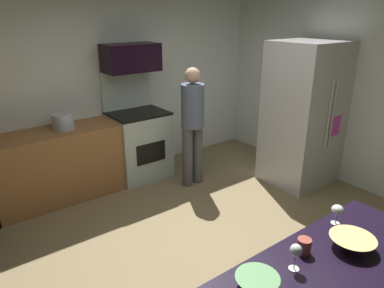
{
  "coord_description": "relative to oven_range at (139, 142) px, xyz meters",
  "views": [
    {
      "loc": [
        -1.92,
        -2.25,
        2.25
      ],
      "look_at": [
        -0.0,
        0.3,
        1.05
      ],
      "focal_mm": 33.01,
      "sensor_mm": 36.0,
      "label": 1
    }
  ],
  "objects": [
    {
      "name": "ground_plane",
      "position": [
        -0.31,
        -1.97,
        -0.52
      ],
      "size": [
        5.2,
        4.8,
        0.02
      ],
      "primitive_type": "cube",
      "color": "olive"
    },
    {
      "name": "wall_back",
      "position": [
        -0.31,
        0.37,
        0.79
      ],
      "size": [
        5.2,
        0.12,
        2.6
      ],
      "primitive_type": "cube",
      "color": "silver",
      "rests_on": "ground"
    },
    {
      "name": "wall_right",
      "position": [
        2.23,
        -1.97,
        0.79
      ],
      "size": [
        0.12,
        4.8,
        2.6
      ],
      "primitive_type": "cube",
      "color": "silver",
      "rests_on": "ground"
    },
    {
      "name": "lower_cabinet_run",
      "position": [
        -1.21,
        0.01,
        -0.06
      ],
      "size": [
        2.4,
        0.6,
        0.9
      ],
      "primitive_type": "cube",
      "color": "#946034",
      "rests_on": "ground"
    },
    {
      "name": "oven_range",
      "position": [
        0.0,
        0.0,
        0.0
      ],
      "size": [
        0.76,
        0.65,
        1.49
      ],
      "color": "#B1C2B5",
      "rests_on": "ground"
    },
    {
      "name": "microwave",
      "position": [
        0.0,
        0.09,
        1.16
      ],
      "size": [
        0.74,
        0.38,
        0.37
      ],
      "primitive_type": "cube",
      "color": "black",
      "rests_on": "oven_range"
    },
    {
      "name": "refrigerator",
      "position": [
        1.72,
        -1.47,
        0.44
      ],
      "size": [
        0.9,
        0.8,
        1.91
      ],
      "color": "#BDBCBD",
      "rests_on": "ground"
    },
    {
      "name": "person_cook",
      "position": [
        0.45,
        -0.68,
        0.38
      ],
      "size": [
        0.31,
        0.3,
        1.6
      ],
      "color": "#4F4F4F",
      "rests_on": "ground"
    },
    {
      "name": "mixing_bowl_large",
      "position": [
        -0.38,
        -3.38,
        0.43
      ],
      "size": [
        0.27,
        0.27,
        0.08
      ],
      "primitive_type": "cone",
      "rotation": [
        3.14,
        0.0,
        0.0
      ],
      "color": "#E7C371",
      "rests_on": "counter_island"
    },
    {
      "name": "mixing_bowl_prep",
      "position": [
        -1.08,
        -3.26,
        0.42
      ],
      "size": [
        0.23,
        0.23,
        0.07
      ],
      "primitive_type": "cone",
      "rotation": [
        3.14,
        0.0,
        0.0
      ],
      "color": "#5A9059",
      "rests_on": "counter_island"
    },
    {
      "name": "wine_glass_mid",
      "position": [
        -0.22,
        -3.17,
        0.49
      ],
      "size": [
        0.08,
        0.08,
        0.14
      ],
      "color": "silver",
      "rests_on": "counter_island"
    },
    {
      "name": "wine_glass_extra",
      "position": [
        -0.81,
        -3.29,
        0.51
      ],
      "size": [
        0.07,
        0.07,
        0.16
      ],
      "color": "silver",
      "rests_on": "counter_island"
    },
    {
      "name": "mug_coffee",
      "position": [
        -0.65,
        -3.23,
        0.44
      ],
      "size": [
        0.08,
        0.08,
        0.1
      ],
      "primitive_type": "cylinder",
      "color": "#973F34",
      "rests_on": "counter_island"
    },
    {
      "name": "stock_pot",
      "position": [
        -1.01,
        0.01,
        0.48
      ],
      "size": [
        0.26,
        0.26,
        0.2
      ],
      "primitive_type": "cylinder",
      "color": "#AEB2C1",
      "rests_on": "lower_cabinet_run"
    }
  ]
}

